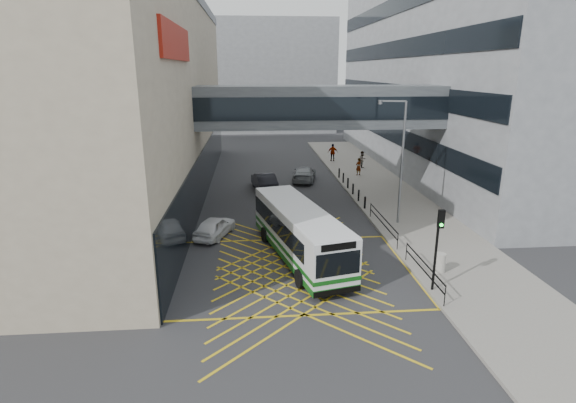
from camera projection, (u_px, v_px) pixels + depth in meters
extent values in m
plane|color=#333335|center=(294.00, 270.00, 23.51)|extent=(120.00, 120.00, 0.00)
cube|color=tan|center=(46.00, 98.00, 35.12)|extent=(24.00, 42.00, 16.00)
cube|color=black|center=(206.00, 170.00, 37.77)|extent=(0.10, 41.50, 4.00)
cube|color=maroon|center=(176.00, 42.00, 23.62)|extent=(0.18, 9.00, 1.80)
cube|color=gray|center=(507.00, 71.00, 45.54)|extent=(24.00, 44.00, 20.00)
cube|color=black|center=(387.00, 131.00, 46.28)|extent=(0.10, 43.50, 1.60)
cube|color=black|center=(390.00, 92.00, 45.15)|extent=(0.10, 43.50, 1.60)
cube|color=black|center=(392.00, 50.00, 44.02)|extent=(0.10, 43.50, 1.60)
cube|color=black|center=(395.00, 6.00, 42.89)|extent=(0.10, 43.50, 1.60)
cube|color=gray|center=(250.00, 76.00, 78.18)|extent=(28.00, 16.00, 18.00)
cube|color=#4B5055|center=(319.00, 106.00, 33.10)|extent=(20.00, 4.00, 3.00)
cube|color=black|center=(324.00, 109.00, 31.17)|extent=(19.50, 0.06, 1.60)
cube|color=black|center=(316.00, 104.00, 35.04)|extent=(19.50, 0.06, 1.60)
cube|color=gray|center=(382.00, 191.00, 38.54)|extent=(6.00, 54.00, 0.16)
cube|color=gold|center=(294.00, 270.00, 23.51)|extent=(12.00, 9.00, 0.01)
cube|color=white|center=(299.00, 231.00, 24.64)|extent=(4.65, 10.47, 2.51)
cube|color=#105215|center=(299.00, 250.00, 24.95)|extent=(4.69, 10.52, 0.32)
cube|color=#105215|center=(299.00, 242.00, 24.81)|extent=(4.71, 10.52, 0.20)
cube|color=black|center=(296.00, 223.00, 25.06)|extent=(4.40, 9.22, 0.98)
cube|color=black|center=(338.00, 264.00, 19.94)|extent=(2.09, 0.57, 1.11)
cube|color=black|center=(339.00, 247.00, 19.69)|extent=(1.64, 0.44, 0.33)
cube|color=white|center=(300.00, 209.00, 24.28)|extent=(4.61, 10.38, 0.09)
cube|color=black|center=(337.00, 291.00, 20.30)|extent=(2.28, 0.63, 0.28)
cube|color=black|center=(273.00, 222.00, 29.61)|extent=(2.28, 0.63, 0.28)
cylinder|color=black|center=(300.00, 279.00, 21.56)|extent=(0.47, 0.96, 0.93)
cylinder|color=black|center=(344.00, 272.00, 22.26)|extent=(0.47, 0.96, 0.93)
cylinder|color=black|center=(265.00, 235.00, 27.31)|extent=(0.47, 0.96, 0.93)
cylinder|color=black|center=(301.00, 230.00, 28.01)|extent=(0.47, 0.96, 0.93)
imported|color=white|center=(215.00, 227.00, 28.14)|extent=(3.03, 4.45, 1.31)
imported|color=black|center=(264.00, 181.00, 39.15)|extent=(2.66, 5.14, 1.53)
imported|color=gray|center=(304.00, 173.00, 42.28)|extent=(2.98, 5.11, 1.49)
cylinder|color=black|center=(435.00, 256.00, 20.68)|extent=(0.12, 0.12, 3.37)
cube|color=black|center=(441.00, 219.00, 19.94)|extent=(0.28, 0.19, 0.84)
sphere|color=#19E533|center=(441.00, 225.00, 19.91)|extent=(0.16, 0.16, 0.16)
cylinder|color=slate|center=(402.00, 164.00, 29.30)|extent=(0.20, 0.20, 8.05)
cube|color=slate|center=(393.00, 101.00, 28.29)|extent=(1.59, 0.49, 0.10)
cylinder|color=slate|center=(380.00, 102.00, 28.43)|extent=(0.34, 0.34, 0.25)
cylinder|color=#ADA89E|center=(440.00, 263.00, 22.87)|extent=(0.57, 0.57, 0.99)
cube|color=black|center=(424.00, 263.00, 21.77)|extent=(0.05, 5.00, 0.05)
cube|color=black|center=(424.00, 270.00, 21.88)|extent=(0.05, 5.00, 0.05)
cube|color=black|center=(383.00, 217.00, 28.46)|extent=(0.05, 6.00, 0.05)
cube|color=black|center=(383.00, 223.00, 28.58)|extent=(0.05, 6.00, 0.05)
cylinder|color=black|center=(445.00, 296.00, 19.51)|extent=(0.04, 0.04, 1.00)
cylinder|color=black|center=(406.00, 251.00, 24.29)|extent=(0.04, 0.04, 1.00)
cylinder|color=black|center=(398.00, 241.00, 25.72)|extent=(0.04, 0.04, 1.00)
cylinder|color=black|center=(371.00, 210.00, 31.46)|extent=(0.04, 0.04, 1.00)
cylinder|color=black|center=(365.00, 203.00, 33.39)|extent=(0.14, 0.14, 0.90)
cylinder|color=black|center=(359.00, 195.00, 35.31)|extent=(0.14, 0.14, 0.90)
cylinder|color=black|center=(353.00, 189.00, 37.22)|extent=(0.14, 0.14, 0.90)
cylinder|color=black|center=(348.00, 183.00, 39.13)|extent=(0.14, 0.14, 0.90)
cylinder|color=black|center=(343.00, 178.00, 41.04)|extent=(0.14, 0.14, 0.90)
cylinder|color=black|center=(339.00, 173.00, 42.95)|extent=(0.14, 0.14, 0.90)
imported|color=gray|center=(358.00, 167.00, 43.84)|extent=(0.82, 0.75, 1.70)
imported|color=gray|center=(362.00, 160.00, 46.99)|extent=(1.01, 0.87, 1.78)
imported|color=gray|center=(333.00, 153.00, 50.58)|extent=(1.21, 0.68, 1.95)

